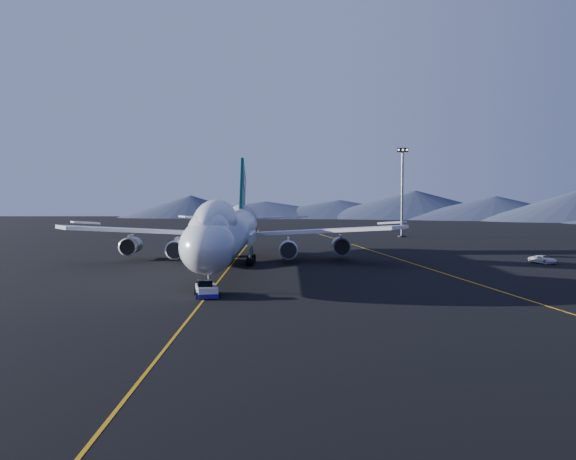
{
  "coord_description": "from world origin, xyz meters",
  "views": [
    {
      "loc": [
        9.18,
        -102.05,
        11.59
      ],
      "look_at": [
        9.42,
        0.38,
        6.0
      ],
      "focal_mm": 40.0,
      "sensor_mm": 36.0,
      "label": 1
    }
  ],
  "objects_px": {
    "service_van": "(543,260)",
    "floodlight_mast": "(402,192)",
    "pushback_tug": "(207,291)",
    "boeing_747": "(229,231)"
  },
  "relations": [
    {
      "from": "service_van",
      "to": "floodlight_mast",
      "type": "xyz_separation_m",
      "value": [
        -11.47,
        69.44,
        11.78
      ]
    },
    {
      "from": "pushback_tug",
      "to": "floodlight_mast",
      "type": "xyz_separation_m",
      "value": [
        41.14,
        104.87,
        11.83
      ]
    },
    {
      "from": "boeing_747",
      "to": "floodlight_mast",
      "type": "height_order",
      "value": "floodlight_mast"
    },
    {
      "from": "boeing_747",
      "to": "pushback_tug",
      "type": "distance_m",
      "value": 29.99
    },
    {
      "from": "service_van",
      "to": "pushback_tug",
      "type": "bearing_deg",
      "value": -171.75
    },
    {
      "from": "boeing_747",
      "to": "service_van",
      "type": "xyz_separation_m",
      "value": [
        52.67,
        5.9,
        -5.13
      ]
    },
    {
      "from": "service_van",
      "to": "boeing_747",
      "type": "bearing_deg",
      "value": 160.68
    },
    {
      "from": "pushback_tug",
      "to": "service_van",
      "type": "bearing_deg",
      "value": 21.6
    },
    {
      "from": "pushback_tug",
      "to": "boeing_747",
      "type": "bearing_deg",
      "value": 77.77
    },
    {
      "from": "boeing_747",
      "to": "floodlight_mast",
      "type": "bearing_deg",
      "value": 61.33
    }
  ]
}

